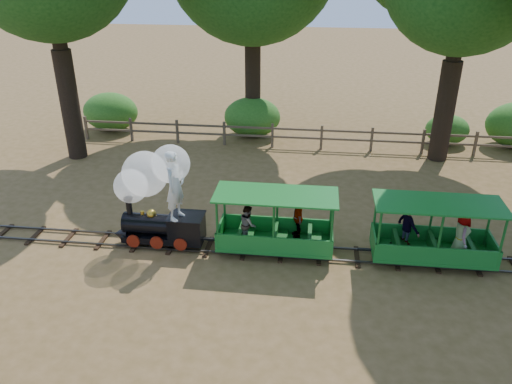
# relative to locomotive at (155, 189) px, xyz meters

# --- Properties ---
(ground) EXTENTS (90.00, 90.00, 0.00)m
(ground) POSITION_rel_locomotive_xyz_m (3.38, -0.05, -1.67)
(ground) COLOR olive
(ground) RESTS_ON ground
(track) EXTENTS (22.00, 1.00, 0.10)m
(track) POSITION_rel_locomotive_xyz_m (3.38, -0.05, -1.60)
(track) COLOR #3F3D3A
(track) RESTS_ON ground
(locomotive) EXTENTS (2.55, 1.23, 2.93)m
(locomotive) POSITION_rel_locomotive_xyz_m (0.00, 0.00, 0.00)
(locomotive) COLOR black
(locomotive) RESTS_ON ground
(carriage_front) EXTENTS (3.15, 1.37, 1.64)m
(carriage_front) POSITION_rel_locomotive_xyz_m (3.17, -0.01, -0.95)
(carriage_front) COLOR #1A7728
(carriage_front) RESTS_ON track
(carriage_rear) EXTENTS (3.15, 1.42, 1.64)m
(carriage_rear) POSITION_rel_locomotive_xyz_m (7.20, 0.01, -0.89)
(carriage_rear) COLOR #1A7728
(carriage_rear) RESTS_ON track
(fence) EXTENTS (18.10, 0.10, 1.00)m
(fence) POSITION_rel_locomotive_xyz_m (3.38, 7.95, -1.09)
(fence) COLOR brown
(fence) RESTS_ON ground
(shrub_west) EXTENTS (2.45, 1.88, 1.69)m
(shrub_west) POSITION_rel_locomotive_xyz_m (-5.01, 9.25, -0.82)
(shrub_west) COLOR #2D6B1E
(shrub_west) RESTS_ON ground
(shrub_mid_w) EXTENTS (2.44, 1.88, 1.69)m
(shrub_mid_w) POSITION_rel_locomotive_xyz_m (1.37, 9.25, -0.82)
(shrub_mid_w) COLOR #2D6B1E
(shrub_mid_w) RESTS_ON ground
(shrub_mid_e) EXTENTS (1.78, 1.37, 1.23)m
(shrub_mid_e) POSITION_rel_locomotive_xyz_m (9.56, 9.25, -1.05)
(shrub_mid_e) COLOR #2D6B1E
(shrub_mid_e) RESTS_ON ground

